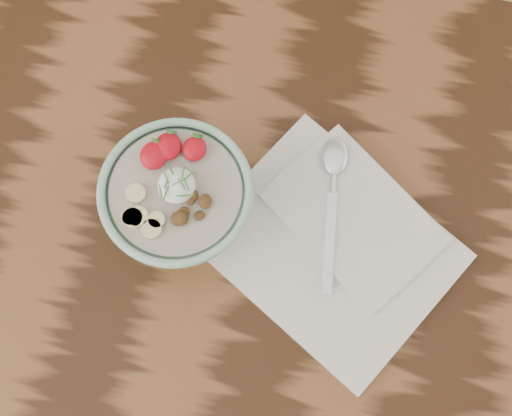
# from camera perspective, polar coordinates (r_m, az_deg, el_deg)

# --- Properties ---
(table) EXTENTS (1.60, 0.90, 0.75)m
(table) POSITION_cam_1_polar(r_m,az_deg,el_deg) (1.00, -9.87, -4.08)
(table) COLOR black
(table) RESTS_ON ground
(breakfast_bowl) EXTENTS (0.18, 0.18, 0.12)m
(breakfast_bowl) POSITION_cam_1_polar(r_m,az_deg,el_deg) (0.85, -6.23, 0.64)
(breakfast_bowl) COLOR #8DBDA3
(breakfast_bowl) RESTS_ON table
(napkin) EXTENTS (0.36, 0.34, 0.02)m
(napkin) POSITION_cam_1_polar(r_m,az_deg,el_deg) (0.89, 6.34, -2.69)
(napkin) COLOR silver
(napkin) RESTS_ON table
(spoon) EXTENTS (0.05, 0.20, 0.01)m
(spoon) POSITION_cam_1_polar(r_m,az_deg,el_deg) (0.90, 6.23, 2.46)
(spoon) COLOR silver
(spoon) RESTS_ON napkin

